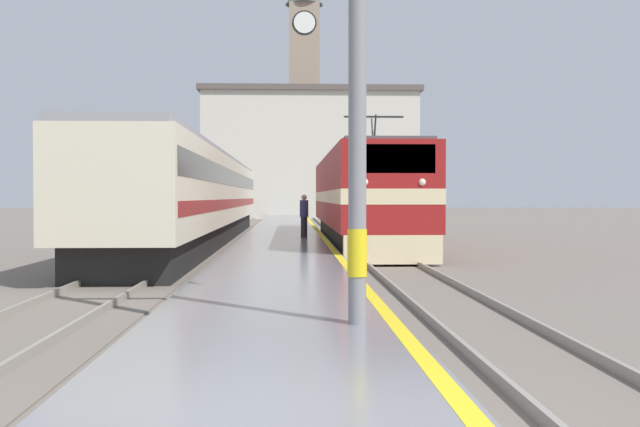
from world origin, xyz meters
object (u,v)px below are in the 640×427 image
object	(u,v)px
passenger_train	(201,196)
clock_tower	(304,91)
person_on_platform	(304,215)
locomotive_train	(360,198)

from	to	relation	value
passenger_train	clock_tower	bearing A→B (deg)	83.24
clock_tower	person_on_platform	bearing A→B (deg)	-91.14
person_on_platform	clock_tower	xyz separation A→B (m)	(0.95, 48.03, 11.70)
locomotive_train	clock_tower	xyz separation A→B (m)	(-1.34, 47.33, 11.03)
person_on_platform	clock_tower	world-z (taller)	clock_tower
person_on_platform	clock_tower	distance (m)	49.45
passenger_train	clock_tower	distance (m)	46.72
locomotive_train	person_on_platform	world-z (taller)	locomotive_train
passenger_train	person_on_platform	xyz separation A→B (m)	(4.39, -2.93, -0.77)
locomotive_train	person_on_platform	distance (m)	2.49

